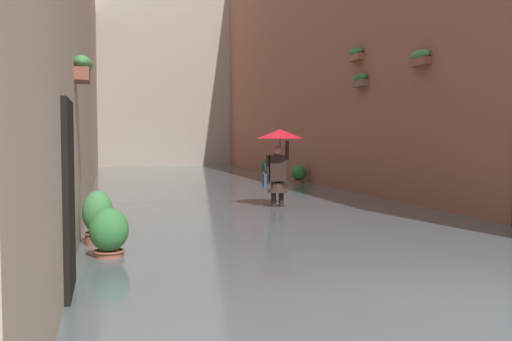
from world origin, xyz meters
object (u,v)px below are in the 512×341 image
Objects in this scene: potted_plant_far_right at (98,222)px; person_wading at (279,151)px; potted_plant_near_left at (299,175)px; potted_plant_near_right at (109,236)px; potted_plant_mid_left at (265,169)px.

person_wading is at bearing -136.23° from potted_plant_far_right.
person_wading is 2.06× the size of potted_plant_far_right.
potted_plant_near_left is at bearing -112.81° from person_wading.
potted_plant_near_right is at bearing 98.94° from potted_plant_far_right.
potted_plant_far_right is (6.90, 15.14, 0.08)m from potted_plant_mid_left.
person_wading is 7.58m from potted_plant_near_left.
potted_plant_near_left is at bearing -122.82° from potted_plant_far_right.
person_wading is at bearing -128.62° from potted_plant_near_right.
potted_plant_mid_left is (-6.74, -16.13, -0.02)m from potted_plant_near_right.
potted_plant_near_right is at bearing 51.38° from person_wading.
person_wading is at bearing 75.86° from potted_plant_mid_left.
person_wading is 11.64m from potted_plant_mid_left.
potted_plant_far_right is at bearing 43.77° from person_wading.
potted_plant_mid_left reaches higher than potted_plant_near_left.
potted_plant_far_right is (4.07, 3.90, -0.97)m from person_wading.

